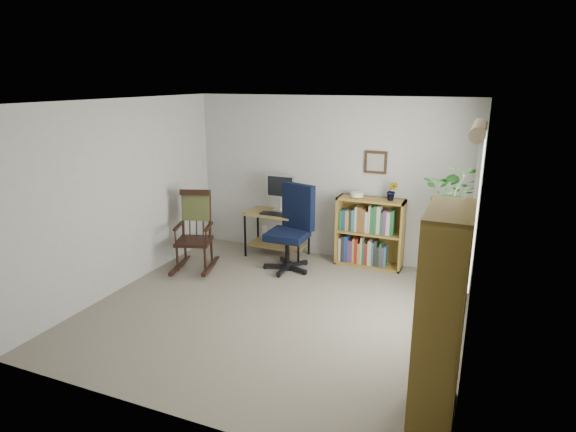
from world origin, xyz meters
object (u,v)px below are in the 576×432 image
at_px(low_bookshelf, 370,233).
at_px(tall_bookshelf, 441,319).
at_px(desk, 277,234).
at_px(office_chair, 287,228).
at_px(rocking_chair, 193,231).

bearing_deg(low_bookshelf, tall_bookshelf, -67.68).
bearing_deg(tall_bookshelf, desk, 132.31).
xyz_separation_m(office_chair, tall_bookshelf, (2.27, -2.42, 0.25)).
bearing_deg(office_chair, rocking_chair, -142.07).
bearing_deg(desk, office_chair, -52.66).
distance_m(office_chair, tall_bookshelf, 3.33).
xyz_separation_m(desk, tall_bookshelf, (2.64, -2.90, 0.53)).
height_order(office_chair, rocking_chair, office_chair).
distance_m(office_chair, low_bookshelf, 1.20).
relative_size(desk, tall_bookshelf, 0.54).
relative_size(office_chair, low_bookshelf, 1.23).
bearing_deg(desk, low_bookshelf, 4.90).
bearing_deg(rocking_chair, desk, 28.57).
height_order(desk, tall_bookshelf, tall_bookshelf).
xyz_separation_m(rocking_chair, low_bookshelf, (2.27, 1.07, -0.07)).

